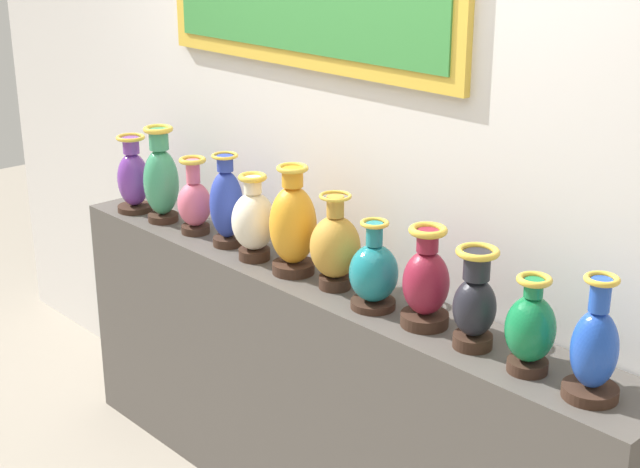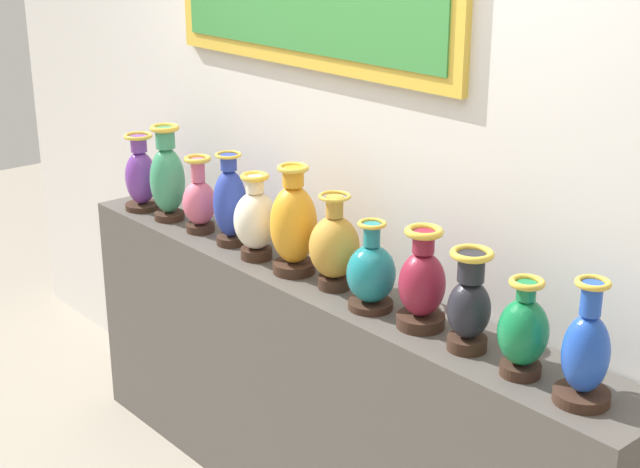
% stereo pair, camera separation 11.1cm
% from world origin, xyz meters
% --- Properties ---
extents(display_shelf, '(2.71, 0.35, 1.01)m').
position_xyz_m(display_shelf, '(0.00, 0.00, 0.51)').
color(display_shelf, '#4C4742').
rests_on(display_shelf, ground_plane).
extents(back_wall, '(5.47, 0.14, 3.03)m').
position_xyz_m(back_wall, '(-0.01, 0.23, 1.53)').
color(back_wall, silver).
rests_on(back_wall, ground_plane).
extents(vase_violet, '(0.15, 0.15, 0.34)m').
position_xyz_m(vase_violet, '(-1.15, -0.06, 1.16)').
color(vase_violet, '#382319').
rests_on(vase_violet, display_shelf).
extents(vase_jade, '(0.15, 0.15, 0.41)m').
position_xyz_m(vase_jade, '(-0.94, -0.05, 1.20)').
color(vase_jade, '#382319').
rests_on(vase_jade, display_shelf).
extents(vase_rose, '(0.14, 0.14, 0.32)m').
position_xyz_m(vase_rose, '(-0.72, -0.03, 1.15)').
color(vase_rose, '#382319').
rests_on(vase_rose, display_shelf).
extents(vase_cobalt, '(0.13, 0.13, 0.38)m').
position_xyz_m(vase_cobalt, '(-0.51, -0.03, 1.18)').
color(vase_cobalt, '#382319').
rests_on(vase_cobalt, display_shelf).
extents(vase_ivory, '(0.17, 0.17, 0.34)m').
position_xyz_m(vase_ivory, '(-0.32, -0.05, 1.17)').
color(vase_ivory, '#382319').
rests_on(vase_ivory, display_shelf).
extents(vase_amber, '(0.17, 0.17, 0.41)m').
position_xyz_m(vase_amber, '(-0.11, -0.03, 1.20)').
color(vase_amber, '#382319').
rests_on(vase_amber, display_shelf).
extents(vase_ochre, '(0.18, 0.18, 0.35)m').
position_xyz_m(vase_ochre, '(0.10, -0.02, 1.17)').
color(vase_ochre, '#382319').
rests_on(vase_ochre, display_shelf).
extents(vase_teal, '(0.17, 0.17, 0.31)m').
position_xyz_m(vase_teal, '(0.31, -0.04, 1.14)').
color(vase_teal, '#382319').
rests_on(vase_teal, display_shelf).
extents(vase_burgundy, '(0.16, 0.16, 0.34)m').
position_xyz_m(vase_burgundy, '(0.52, -0.02, 1.16)').
color(vase_burgundy, '#382319').
rests_on(vase_burgundy, display_shelf).
extents(vase_onyx, '(0.13, 0.13, 0.33)m').
position_xyz_m(vase_onyx, '(0.73, -0.03, 1.16)').
color(vase_onyx, '#382319').
rests_on(vase_onyx, display_shelf).
extents(vase_emerald, '(0.15, 0.15, 0.30)m').
position_xyz_m(vase_emerald, '(0.94, -0.04, 1.15)').
color(vase_emerald, '#382319').
rests_on(vase_emerald, display_shelf).
extents(vase_sapphire, '(0.16, 0.16, 0.36)m').
position_xyz_m(vase_sapphire, '(1.15, -0.04, 1.16)').
color(vase_sapphire, '#382319').
rests_on(vase_sapphire, display_shelf).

